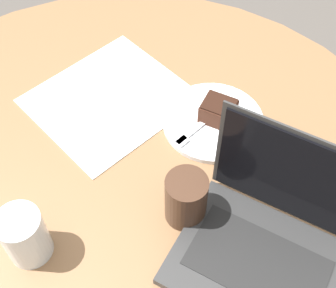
{
  "coord_description": "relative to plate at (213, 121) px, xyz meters",
  "views": [
    {
      "loc": [
        0.06,
        0.49,
        1.51
      ],
      "look_at": [
        -0.12,
        -0.05,
        0.75
      ],
      "focal_mm": 50.0,
      "sensor_mm": 36.0,
      "label": 1
    }
  ],
  "objects": [
    {
      "name": "paper_document",
      "position": [
        0.2,
        -0.14,
        -0.0
      ],
      "size": [
        0.42,
        0.41,
        0.0
      ],
      "rotation": [
        0.0,
        0.0,
        0.44
      ],
      "color": "white",
      "rests_on": "dining_table"
    },
    {
      "name": "fork",
      "position": [
        0.04,
        0.01,
        0.01
      ],
      "size": [
        0.16,
        0.09,
        0.0
      ],
      "rotation": [
        0.0,
        0.0,
        6.75
      ],
      "color": "silver",
      "rests_on": "plate"
    },
    {
      "name": "plate",
      "position": [
        0.0,
        0.0,
        0.0
      ],
      "size": [
        0.22,
        0.22,
        0.01
      ],
      "color": "silver",
      "rests_on": "dining_table"
    },
    {
      "name": "water_glass",
      "position": [
        0.42,
        0.18,
        0.05
      ],
      "size": [
        0.08,
        0.08,
        0.11
      ],
      "color": "silver",
      "rests_on": "dining_table"
    },
    {
      "name": "dining_table",
      "position": [
        0.24,
        0.11,
        -0.13
      ],
      "size": [
        1.31,
        1.31,
        0.71
      ],
      "color": "brown",
      "rests_on": "ground_plane"
    },
    {
      "name": "laptop",
      "position": [
        0.02,
        0.31,
        0.04
      ],
      "size": [
        0.37,
        0.38,
        0.25
      ],
      "rotation": [
        0.0,
        0.0,
        5.46
      ],
      "color": "#2D2D2D",
      "rests_on": "dining_table"
    },
    {
      "name": "coffee_glass",
      "position": [
        0.13,
        0.19,
        0.05
      ],
      "size": [
        0.08,
        0.08,
        0.11
      ],
      "color": "#3D2619",
      "rests_on": "dining_table"
    },
    {
      "name": "cake_slice",
      "position": [
        -0.01,
        -0.0,
        0.03
      ],
      "size": [
        0.09,
        0.09,
        0.05
      ],
      "rotation": [
        0.0,
        0.0,
        5.51
      ],
      "color": "#472619",
      "rests_on": "plate"
    }
  ]
}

